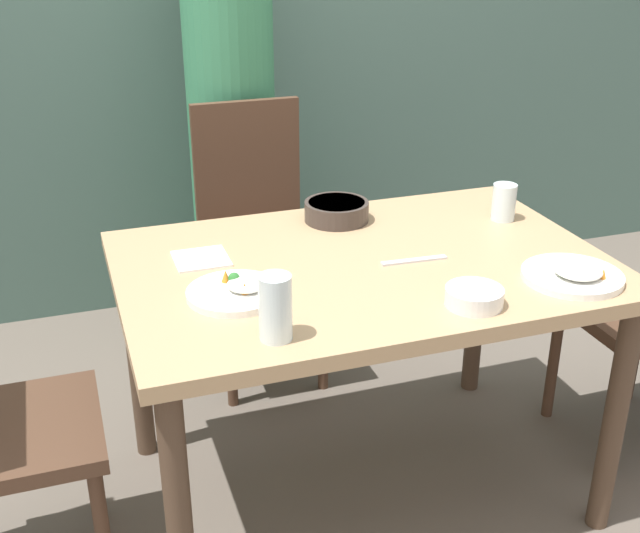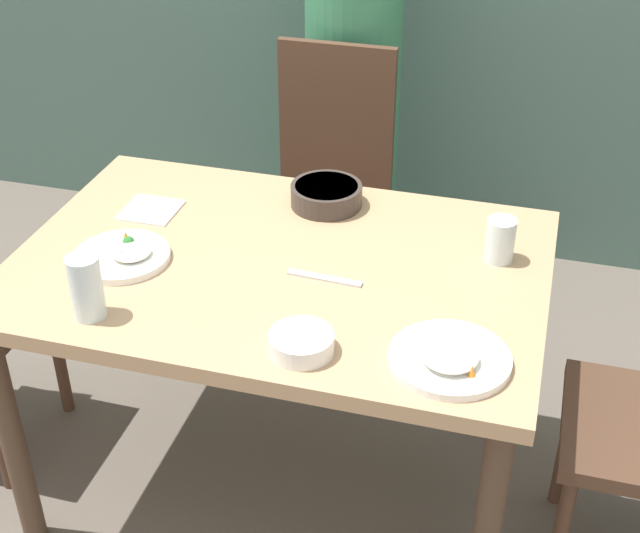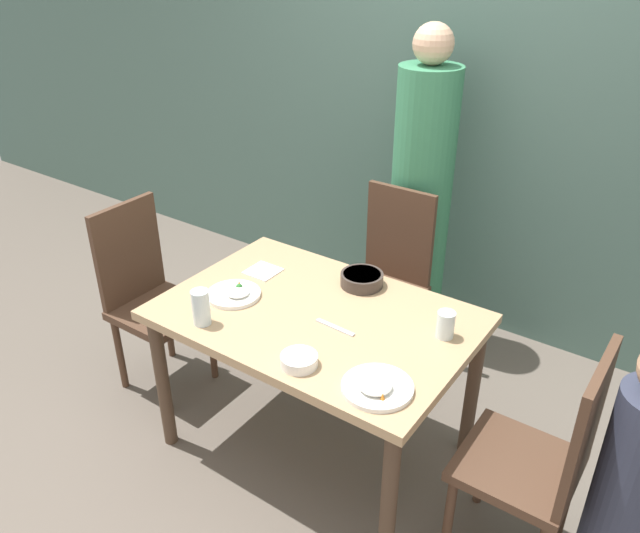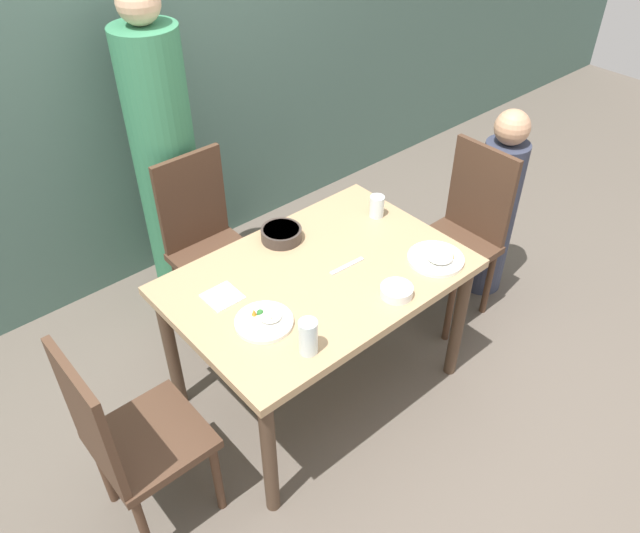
% 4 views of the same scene
% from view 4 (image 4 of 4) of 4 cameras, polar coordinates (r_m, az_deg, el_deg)
% --- Properties ---
extents(ground_plane, '(10.00, 10.00, 0.00)m').
position_cam_4_polar(ground_plane, '(3.21, -0.11, -10.78)').
color(ground_plane, '#60564C').
extents(wall_back, '(10.00, 0.06, 2.70)m').
position_cam_4_polar(wall_back, '(3.49, -16.83, 18.98)').
color(wall_back, '#4C6B60').
rests_on(wall_back, ground_plane).
extents(dining_table, '(1.27, 0.86, 0.73)m').
position_cam_4_polar(dining_table, '(2.75, -0.13, -2.05)').
color(dining_table, tan).
rests_on(dining_table, ground_plane).
extents(chair_adult_spot, '(0.40, 0.40, 0.97)m').
position_cam_4_polar(chair_adult_spot, '(3.29, -10.22, 2.29)').
color(chair_adult_spot, '#4C3323').
rests_on(chair_adult_spot, ground_plane).
extents(chair_child_spot, '(0.40, 0.40, 0.97)m').
position_cam_4_polar(chair_child_spot, '(3.40, 12.88, 3.19)').
color(chair_child_spot, '#4C3323').
rests_on(chair_child_spot, ground_plane).
extents(chair_empty_left, '(0.40, 0.40, 0.97)m').
position_cam_4_polar(chair_empty_left, '(2.48, -17.08, -14.75)').
color(chair_empty_left, '#4C3323').
rests_on(chair_empty_left, ground_plane).
extents(person_adult, '(0.32, 0.32, 1.74)m').
position_cam_4_polar(person_adult, '(3.38, -13.81, 8.75)').
color(person_adult, '#387F56').
rests_on(person_adult, ground_plane).
extents(person_child, '(0.23, 0.23, 1.12)m').
position_cam_4_polar(person_child, '(3.59, 15.70, 5.00)').
color(person_child, '#33384C').
rests_on(person_child, ground_plane).
extents(bowl_curry, '(0.19, 0.19, 0.06)m').
position_cam_4_polar(bowl_curry, '(2.88, -3.55, 3.01)').
color(bowl_curry, '#3D332D').
rests_on(bowl_curry, dining_table).
extents(plate_rice_adult, '(0.23, 0.23, 0.05)m').
position_cam_4_polar(plate_rice_adult, '(2.46, -5.06, -4.95)').
color(plate_rice_adult, white).
rests_on(plate_rice_adult, dining_table).
extents(plate_rice_child, '(0.25, 0.25, 0.05)m').
position_cam_4_polar(plate_rice_child, '(2.80, 10.63, 0.75)').
color(plate_rice_child, white).
rests_on(plate_rice_child, dining_table).
extents(bowl_rice_small, '(0.14, 0.14, 0.04)m').
position_cam_4_polar(bowl_rice_small, '(2.59, 7.02, -2.21)').
color(bowl_rice_small, white).
rests_on(bowl_rice_small, dining_table).
extents(glass_water_tall, '(0.07, 0.07, 0.15)m').
position_cam_4_polar(glass_water_tall, '(2.31, -1.08, -6.45)').
color(glass_water_tall, silver).
rests_on(glass_water_tall, dining_table).
extents(glass_water_short, '(0.07, 0.07, 0.11)m').
position_cam_4_polar(glass_water_short, '(3.03, 5.22, 5.50)').
color(glass_water_short, silver).
rests_on(glass_water_short, dining_table).
extents(napkin_folded, '(0.14, 0.14, 0.01)m').
position_cam_4_polar(napkin_folded, '(2.61, -8.91, -2.73)').
color(napkin_folded, white).
rests_on(napkin_folded, dining_table).
extents(fork_steel, '(0.18, 0.03, 0.01)m').
position_cam_4_polar(fork_steel, '(2.73, 2.48, 0.06)').
color(fork_steel, silver).
rests_on(fork_steel, dining_table).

